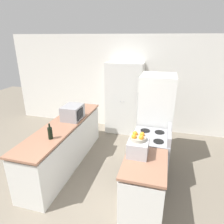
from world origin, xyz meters
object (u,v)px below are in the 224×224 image
(pantry_cabinet, at_px, (124,99))
(microwave, at_px, (73,112))
(stove, at_px, (150,158))
(refrigerator, at_px, (155,119))
(toaster_oven, at_px, (138,147))
(fruit_bowl, at_px, (138,137))
(wine_bottle, at_px, (50,133))

(pantry_cabinet, height_order, microwave, pantry_cabinet)
(stove, distance_m, refrigerator, 0.90)
(stove, xyz_separation_m, toaster_oven, (-0.15, -0.63, 0.56))
(microwave, distance_m, toaster_oven, 1.78)
(pantry_cabinet, height_order, toaster_oven, pantry_cabinet)
(stove, xyz_separation_m, refrigerator, (0.01, 0.77, 0.46))
(refrigerator, bearing_deg, toaster_oven, -96.62)
(stove, distance_m, fruit_bowl, 0.96)
(stove, xyz_separation_m, microwave, (-1.64, 0.34, 0.60))
(stove, bearing_deg, wine_bottle, -161.46)
(refrigerator, bearing_deg, stove, -91.10)
(pantry_cabinet, xyz_separation_m, fruit_bowl, (0.74, -2.54, 0.23))
(toaster_oven, bearing_deg, refrigerator, 83.38)
(stove, bearing_deg, refrigerator, 88.90)
(stove, height_order, toaster_oven, toaster_oven)
(toaster_oven, xyz_separation_m, fruit_bowl, (-0.01, 0.01, 0.15))
(microwave, xyz_separation_m, toaster_oven, (1.50, -0.96, -0.03))
(wine_bottle, distance_m, toaster_oven, 1.49)
(refrigerator, xyz_separation_m, fruit_bowl, (-0.17, -1.39, 0.26))
(microwave, bearing_deg, wine_bottle, -89.15)
(pantry_cabinet, relative_size, refrigerator, 1.04)
(stove, bearing_deg, pantry_cabinet, 114.83)
(stove, relative_size, refrigerator, 0.58)
(stove, height_order, fruit_bowl, fruit_bowl)
(refrigerator, distance_m, fruit_bowl, 1.42)
(fruit_bowl, bearing_deg, refrigerator, 82.96)
(microwave, bearing_deg, stove, -11.63)
(stove, distance_m, toaster_oven, 0.86)
(microwave, relative_size, fruit_bowl, 1.91)
(pantry_cabinet, bearing_deg, toaster_oven, -73.75)
(toaster_oven, bearing_deg, microwave, 147.20)
(microwave, height_order, fruit_bowl, fruit_bowl)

